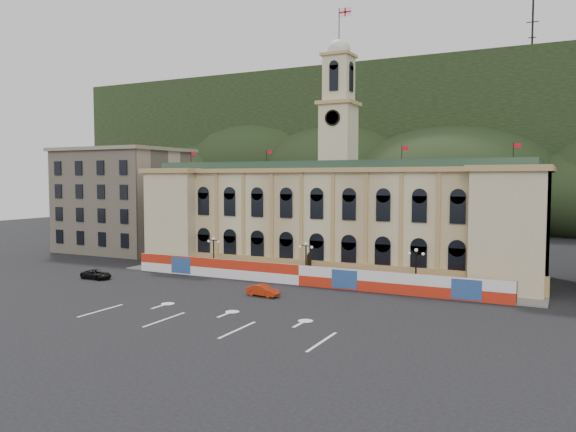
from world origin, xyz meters
The scene contains 13 objects.
ground centered at (0.00, 0.00, 0.00)m, with size 260.00×260.00×0.00m, color black.
lane_markings centered at (0.00, -5.00, 0.00)m, with size 26.00×10.00×0.02m, color white, non-canonical shape.
hill_ridge centered at (0.03, 121.99, 19.48)m, with size 230.00×80.00×64.00m.
city_hall centered at (0.00, 27.63, 7.85)m, with size 56.20×17.60×37.10m.
side_building_left centered at (-43.00, 30.93, 9.33)m, with size 21.00×17.00×18.60m.
hoarding_fence centered at (0.06, 15.07, 1.25)m, with size 50.00×0.44×2.50m.
pavement centered at (0.00, 17.75, 0.08)m, with size 56.00×5.50×0.16m, color slate.
statue centered at (0.00, 18.00, 1.19)m, with size 1.40×1.40×3.72m.
lamp_left centered at (-14.00, 17.00, 3.07)m, with size 1.96×0.44×5.15m.
lamp_center centered at (0.00, 17.00, 3.07)m, with size 1.96×0.44×5.15m.
lamp_right centered at (14.00, 17.00, 3.07)m, with size 1.96×0.44×5.15m.
red_sedan centered at (-0.87, 7.34, 0.64)m, with size 4.02×1.78×1.28m, color #B3290C.
black_suv centered at (-25.77, 7.01, 0.60)m, with size 4.34×2.08×1.19m, color black.
Camera 1 is at (29.43, -47.12, 13.20)m, focal length 35.00 mm.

